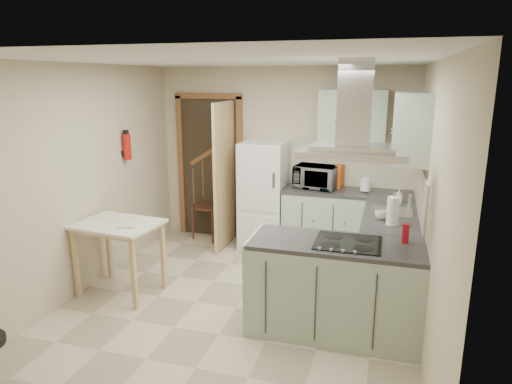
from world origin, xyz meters
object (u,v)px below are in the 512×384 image
(fridge, at_px, (264,196))
(drop_leaf_table, at_px, (120,258))
(microwave, at_px, (316,177))
(extractor_hood, at_px, (353,153))
(peninsula, at_px, (335,288))
(bentwood_chair, at_px, (209,206))

(fridge, relative_size, drop_leaf_table, 1.72)
(fridge, relative_size, microwave, 2.73)
(fridge, relative_size, extractor_hood, 1.67)
(fridge, relative_size, peninsula, 0.97)
(drop_leaf_table, bearing_deg, fridge, 63.57)
(extractor_hood, bearing_deg, fridge, 123.79)
(bentwood_chair, bearing_deg, drop_leaf_table, -84.95)
(extractor_hood, xyz_separation_m, bentwood_chair, (-2.20, 2.11, -1.23))
(peninsula, bearing_deg, drop_leaf_table, 176.16)
(drop_leaf_table, distance_m, bentwood_chair, 1.97)
(fridge, xyz_separation_m, microwave, (0.71, 0.05, 0.30))
(peninsula, relative_size, drop_leaf_table, 1.77)
(drop_leaf_table, height_order, bentwood_chair, bentwood_chair)
(bentwood_chair, bearing_deg, peninsula, -32.17)
(fridge, distance_m, extractor_hood, 2.57)
(drop_leaf_table, relative_size, microwave, 1.59)
(peninsula, xyz_separation_m, bentwood_chair, (-2.10, 2.11, 0.04))
(fridge, height_order, peninsula, fridge)
(drop_leaf_table, xyz_separation_m, bentwood_chair, (0.27, 1.95, 0.08))
(extractor_hood, height_order, bentwood_chair, extractor_hood)
(drop_leaf_table, bearing_deg, microwave, 50.87)
(peninsula, xyz_separation_m, drop_leaf_table, (-2.37, 0.16, -0.04))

